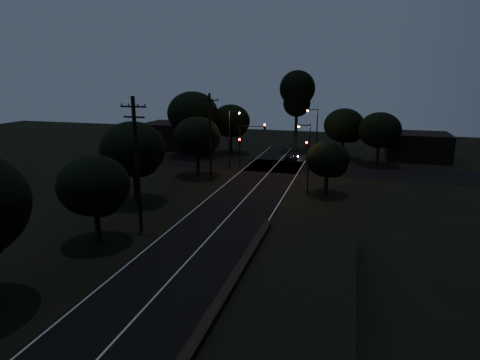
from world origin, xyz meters
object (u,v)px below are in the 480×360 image
Objects in this scene: tall_pine at (297,93)px; streetlight_c at (307,154)px; streetlight_b at (315,133)px; signal_left at (240,147)px; signal_mast at (252,137)px; car at (291,158)px; streetlight_a at (231,136)px; utility_pole_far at (210,136)px; signal_right at (306,151)px; utility_pole_mid at (137,163)px.

tall_pine reaches higher than streetlight_c.
streetlight_b is 1.07× the size of streetlight_c.
signal_left is 2.26m from signal_mast.
signal_mast is 1.96× the size of car.
streetlight_a is 1.07× the size of streetlight_c.
car is at bearing 104.57° from streetlight_c.
utility_pole_far reaches higher than streetlight_c.
streetlight_c is at bearing -35.69° from streetlight_a.
utility_pole_far is at bearing -106.93° from tall_pine.
streetlight_a is at bearing -110.36° from tall_pine.
tall_pine is at bearing 75.38° from signal_mast.
tall_pine is 4.19× the size of car.
signal_right reaches higher than car.
signal_right is 7.07m from car.
streetlight_c is (1.23, -9.99, 1.51)m from signal_right.
signal_right is at bearing 11.34° from streetlight_a.
streetlight_a is at bearing -168.66° from signal_right.
signal_mast is 9.15m from streetlight_b.
signal_left is at bearing 136.24° from streetlight_c.
utility_pole_far is at bearing -111.11° from signal_mast.
signal_mast is at bearing 0.13° from signal_left.
signal_mast is at bearing -104.62° from tall_pine.
tall_pine reaches higher than signal_left.
signal_right is 0.51× the size of streetlight_a.
streetlight_a is (-6.31, -17.00, -4.98)m from tall_pine.
signal_mast is (3.09, 7.99, -1.15)m from utility_pole_far.
streetlight_a is (-9.91, -1.99, 1.80)m from signal_right.
car is at bearing 52.66° from signal_mast.
streetlight_b is 2.51× the size of car.
utility_pole_far reaches higher than streetlight_b.
streetlight_c is at bearing -43.76° from signal_left.
utility_pole_far is 24.39m from tall_pine.
utility_pole_mid is at bearing -111.30° from streetlight_b.
signal_left is 14.52m from streetlight_c.
tall_pine reaches higher than signal_right.
tall_pine is (7.00, 40.00, 3.88)m from utility_pole_mid.
streetlight_c is 2.36× the size of car.
car is at bearing 43.80° from signal_left.
utility_pole_mid is at bearing -99.93° from tall_pine.
streetlight_b is 5.83m from car.
utility_pole_mid is at bearing -97.04° from signal_mast.
utility_pole_far is 2.56× the size of signal_right.
streetlight_c is (8.74, -9.99, 0.01)m from signal_mast.
streetlight_b is at bearing 80.00° from signal_right.
tall_pine is 16.38m from signal_mast.
signal_mast reaches higher than signal_right.
utility_pole_mid reaches higher than signal_left.
utility_pole_far is 3.30× the size of car.
utility_pole_mid is at bearing 88.09° from car.
streetlight_a is 2.51× the size of car.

